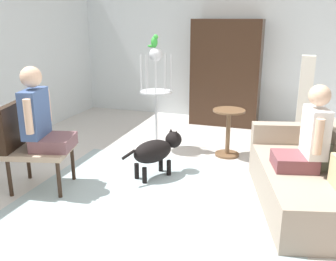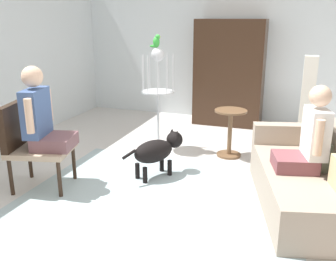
# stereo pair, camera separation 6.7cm
# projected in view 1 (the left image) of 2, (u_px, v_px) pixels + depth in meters

# --- Properties ---
(ground_plane) EXTENTS (8.15, 8.15, 0.00)m
(ground_plane) POSITION_uv_depth(u_px,v_px,m) (175.00, 194.00, 4.13)
(ground_plane) COLOR beige
(back_wall) EXTENTS (6.43, 0.12, 2.76)m
(back_wall) POSITION_uv_depth(u_px,v_px,m) (231.00, 45.00, 6.86)
(back_wall) COLOR silver
(back_wall) RESTS_ON ground
(area_rug) EXTENTS (2.94, 2.17, 0.01)m
(area_rug) POSITION_uv_depth(u_px,v_px,m) (164.00, 195.00, 4.09)
(area_rug) COLOR #9EB2B7
(area_rug) RESTS_ON ground
(couch) EXTENTS (1.22, 1.92, 0.83)m
(couch) POSITION_uv_depth(u_px,v_px,m) (307.00, 178.00, 3.80)
(couch) COLOR gray
(couch) RESTS_ON ground
(armchair) EXTENTS (0.76, 0.71, 0.98)m
(armchair) POSITION_uv_depth(u_px,v_px,m) (28.00, 140.00, 4.13)
(armchair) COLOR black
(armchair) RESTS_ON ground
(person_on_couch) EXTENTS (0.55, 0.52, 0.85)m
(person_on_couch) POSITION_uv_depth(u_px,v_px,m) (309.00, 137.00, 3.65)
(person_on_couch) COLOR brown
(person_on_armchair) EXTENTS (0.57, 0.57, 0.91)m
(person_on_armchair) POSITION_uv_depth(u_px,v_px,m) (40.00, 117.00, 4.04)
(person_on_armchair) COLOR brown
(round_end_table) EXTENTS (0.44, 0.44, 0.66)m
(round_end_table) POSITION_uv_depth(u_px,v_px,m) (228.00, 130.00, 5.16)
(round_end_table) COLOR brown
(round_end_table) RESTS_ON ground
(dog) EXTENTS (0.54, 0.75, 0.55)m
(dog) POSITION_uv_depth(u_px,v_px,m) (156.00, 150.00, 4.49)
(dog) COLOR black
(dog) RESTS_ON ground
(bird_cage_stand) EXTENTS (0.46, 0.46, 1.47)m
(bird_cage_stand) POSITION_uv_depth(u_px,v_px,m) (156.00, 93.00, 5.29)
(bird_cage_stand) COLOR silver
(bird_cage_stand) RESTS_ON ground
(parrot) EXTENTS (0.17, 0.10, 0.18)m
(parrot) POSITION_uv_depth(u_px,v_px,m) (154.00, 41.00, 5.08)
(parrot) COLOR green
(parrot) RESTS_ON bird_cage_stand
(column_lamp) EXTENTS (0.20, 0.20, 1.38)m
(column_lamp) POSITION_uv_depth(u_px,v_px,m) (304.00, 105.00, 5.26)
(column_lamp) COLOR #4C4742
(column_lamp) RESTS_ON ground
(armoire_cabinet) EXTENTS (1.19, 0.56, 1.85)m
(armoire_cabinet) POSITION_uv_depth(u_px,v_px,m) (226.00, 73.00, 6.62)
(armoire_cabinet) COLOR #382316
(armoire_cabinet) RESTS_ON ground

